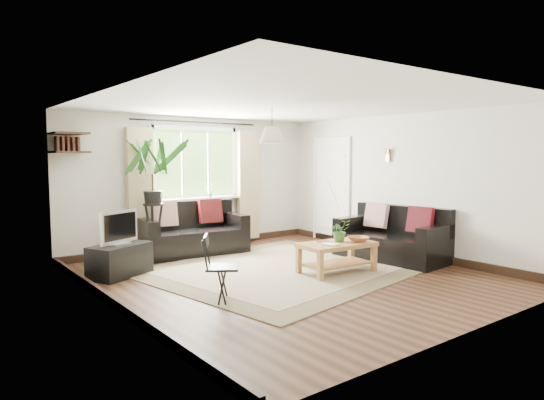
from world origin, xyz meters
TOP-DOWN VIEW (x-y plane):
  - floor at (0.00, 0.00)m, footprint 5.50×5.50m
  - ceiling at (0.00, 0.00)m, footprint 5.50×5.50m
  - wall_back at (0.00, 2.75)m, footprint 5.00×0.02m
  - wall_front at (0.00, -2.75)m, footprint 5.00×0.02m
  - wall_left at (-2.50, 0.00)m, footprint 0.02×5.50m
  - wall_right at (2.50, 0.00)m, footprint 0.02×5.50m
  - rug at (0.19, 0.34)m, footprint 4.25×3.81m
  - window at (0.00, 2.71)m, footprint 2.50×0.16m
  - door at (2.47, 1.70)m, footprint 0.06×0.96m
  - corner_shelf at (-2.25, 2.50)m, footprint 0.50×0.50m
  - pendant_lamp at (0.00, 0.40)m, footprint 0.36×0.36m
  - wall_sconce at (2.43, 0.30)m, footprint 0.12×0.12m
  - sofa_back at (-0.34, 2.24)m, footprint 1.89×1.08m
  - sofa_right at (2.00, -0.18)m, footprint 1.83×1.04m
  - coffee_table at (0.66, -0.28)m, footprint 1.14×0.69m
  - table_plant at (0.76, -0.24)m, footprint 0.36×0.34m
  - bowl at (0.96, -0.41)m, footprint 0.36×0.36m
  - book_a at (0.37, -0.36)m, footprint 0.20×0.25m
  - book_b at (0.45, -0.15)m, footprint 0.18×0.23m
  - tv_stand at (-1.91, 1.43)m, footprint 0.97×0.79m
  - tv at (-1.91, 1.43)m, footprint 0.68×0.47m
  - palm_stand at (-1.04, 2.25)m, footprint 0.84×0.84m
  - folding_chair at (-1.38, -0.47)m, footprint 0.56×0.56m
  - sill_plant at (0.25, 2.63)m, footprint 0.14×0.10m

SIDE VIEW (x-z plane):
  - floor at x=0.00m, z-range 0.00..0.00m
  - rug at x=0.19m, z-range 0.00..0.02m
  - coffee_table at x=0.66m, z-range 0.00..0.45m
  - tv_stand at x=-1.91m, z-range 0.00..0.45m
  - folding_chair at x=-1.38m, z-range 0.00..0.78m
  - sofa_right at x=2.00m, z-range 0.00..0.83m
  - sofa_back at x=-0.34m, z-range 0.00..0.85m
  - book_a at x=0.37m, z-range 0.45..0.47m
  - book_b at x=0.45m, z-range 0.45..0.47m
  - bowl at x=0.96m, z-range 0.45..0.52m
  - table_plant at x=0.76m, z-range 0.45..0.77m
  - tv at x=-1.91m, z-range 0.45..0.95m
  - palm_stand at x=-1.04m, z-range 0.00..1.98m
  - door at x=2.47m, z-range -0.03..2.03m
  - sill_plant at x=0.25m, z-range 0.93..1.20m
  - wall_back at x=0.00m, z-range 0.00..2.40m
  - wall_front at x=0.00m, z-range 0.00..2.40m
  - wall_left at x=-2.50m, z-range 0.00..2.40m
  - wall_right at x=2.50m, z-range 0.00..2.40m
  - window at x=0.00m, z-range 0.47..2.63m
  - wall_sconce at x=2.43m, z-range 1.60..1.88m
  - corner_shelf at x=-2.25m, z-range 1.72..2.06m
  - pendant_lamp at x=0.00m, z-range 1.78..2.32m
  - ceiling at x=0.00m, z-range 2.40..2.40m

